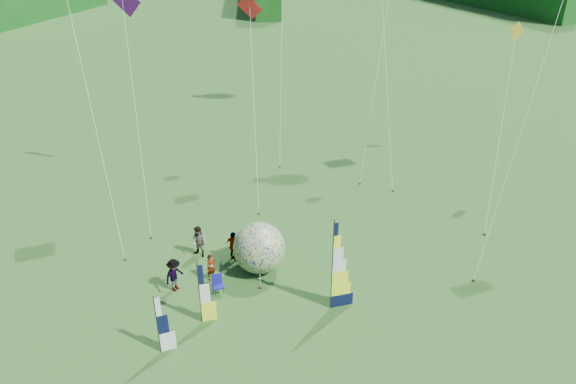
{
  "coord_description": "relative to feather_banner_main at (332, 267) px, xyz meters",
  "views": [
    {
      "loc": [
        -2.41,
        -18.9,
        18.01
      ],
      "look_at": [
        -1.0,
        4.0,
        5.5
      ],
      "focal_mm": 35.0,
      "sensor_mm": 36.0,
      "label": 1
    }
  ],
  "objects": [
    {
      "name": "side_banner_far",
      "position": [
        -7.82,
        -2.47,
        -0.93
      ],
      "size": [
        0.89,
        0.36,
        3.0
      ],
      "primitive_type": null,
      "rotation": [
        0.0,
        0.0,
        0.3
      ],
      "color": "white",
      "rests_on": "ground"
    },
    {
      "name": "kite_whale",
      "position": [
        5.71,
        17.39,
        6.91
      ],
      "size": [
        6.84,
        15.52,
        18.68
      ],
      "primitive_type": null,
      "rotation": [
        0.0,
        0.0,
        0.23
      ],
      "color": "black",
      "rests_on": "ground"
    },
    {
      "name": "feather_banner_main",
      "position": [
        0.0,
        0.0,
        0.0
      ],
      "size": [
        1.3,
        0.38,
        4.85
      ],
      "primitive_type": null,
      "rotation": [
        0.0,
        0.0,
        0.21
      ],
      "color": "black",
      "rests_on": "ground"
    },
    {
      "name": "small_kite_orange",
      "position": [
        5.04,
        15.87,
        5.46
      ],
      "size": [
        5.23,
        8.55,
        15.77
      ],
      "primitive_type": null,
      "rotation": [
        0.0,
        0.0,
        -0.07
      ],
      "color": "orange",
      "rests_on": "ground"
    },
    {
      "name": "treeline_ring",
      "position": [
        -0.95,
        -2.18,
        1.58
      ],
      "size": [
        210.0,
        210.0,
        8.0
      ],
      "primitive_type": null,
      "color": "#1B5618",
      "rests_on": "ground"
    },
    {
      "name": "spectator_c",
      "position": [
        -7.66,
        1.88,
        -1.51
      ],
      "size": [
        1.07,
        1.2,
        1.82
      ],
      "primitive_type": "imported",
      "rotation": [
        0.0,
        0.0,
        0.91
      ],
      "color": "#66594C",
      "rests_on": "ground"
    },
    {
      "name": "spectator_a",
      "position": [
        -5.88,
        2.67,
        -1.67
      ],
      "size": [
        0.65,
        0.63,
        1.5
      ],
      "primitive_type": "imported",
      "rotation": [
        0.0,
        0.0,
        0.69
      ],
      "color": "#66594C",
      "rests_on": "ground"
    },
    {
      "name": "ground",
      "position": [
        -0.95,
        -2.18,
        -2.42
      ],
      "size": [
        220.0,
        220.0,
        0.0
      ],
      "primitive_type": "plane",
      "color": "#2D4B1F",
      "rests_on": "ground"
    },
    {
      "name": "spectator_d",
      "position": [
        -4.75,
        4.31,
        -1.54
      ],
      "size": [
        1.04,
        1.02,
        1.77
      ],
      "primitive_type": "imported",
      "rotation": [
        0.0,
        0.0,
        2.37
      ],
      "color": "#66594C",
      "rests_on": "ground"
    },
    {
      "name": "small_kite_red",
      "position": [
        -3.43,
        13.31,
        3.78
      ],
      "size": [
        4.62,
        11.57,
        12.4
      ],
      "primitive_type": null,
      "rotation": [
        0.0,
        0.0,
        -0.15
      ],
      "color": "red",
      "rests_on": "ground"
    },
    {
      "name": "kite_parafoil",
      "position": [
        10.47,
        5.29,
        5.63
      ],
      "size": [
        10.95,
        12.5,
        16.11
      ],
      "primitive_type": null,
      "rotation": [
        0.0,
        0.0,
        0.12
      ],
      "color": "#AA000A",
      "rests_on": "ground"
    },
    {
      "name": "small_kite_pink",
      "position": [
        -12.0,
        7.54,
        5.98
      ],
      "size": [
        7.38,
        9.23,
        16.81
      ],
      "primitive_type": null,
      "rotation": [
        0.0,
        0.0,
        0.38
      ],
      "color": "#D35372",
      "rests_on": "ground"
    },
    {
      "name": "spectator_b",
      "position": [
        -6.66,
        4.81,
        -1.5
      ],
      "size": [
        0.99,
        0.87,
        1.85
      ],
      "primitive_type": "imported",
      "rotation": [
        0.0,
        0.0,
        -0.6
      ],
      "color": "#66594C",
      "rests_on": "ground"
    },
    {
      "name": "side_banner_left",
      "position": [
        -6.16,
        -0.62,
        -0.79
      ],
      "size": [
        0.92,
        0.28,
        3.26
      ],
      "primitive_type": null,
      "rotation": [
        0.0,
        0.0,
        0.19
      ],
      "color": "#EDFF21",
      "rests_on": "ground"
    },
    {
      "name": "small_kite_yellow",
      "position": [
        11.58,
        9.93,
        3.1
      ],
      "size": [
        8.64,
        11.46,
        11.05
      ],
      "primitive_type": null,
      "rotation": [
        0.0,
        0.0,
        0.35
      ],
      "color": "gold",
      "rests_on": "ground"
    },
    {
      "name": "bol_inflatable",
      "position": [
        -3.37,
        3.36,
        -1.05
      ],
      "size": [
        3.63,
        3.63,
        2.75
      ],
      "primitive_type": "sphere",
      "rotation": [
        0.0,
        0.0,
        0.42
      ],
      "color": "navy",
      "rests_on": "ground"
    },
    {
      "name": "camp_chair",
      "position": [
        -5.47,
        1.49,
        -1.92
      ],
      "size": [
        0.72,
        0.72,
        1.0
      ],
      "primitive_type": null,
      "rotation": [
        0.0,
        0.0,
        0.29
      ],
      "color": "navy",
      "rests_on": "ground"
    },
    {
      "name": "kite_rainbow_delta",
      "position": [
        -10.2,
        9.75,
        4.84
      ],
      "size": [
        8.8,
        11.28,
        14.52
      ],
      "primitive_type": null,
      "rotation": [
        0.0,
        0.0,
        -0.42
      ],
      "color": "#F90B40",
      "rests_on": "ground"
    }
  ]
}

